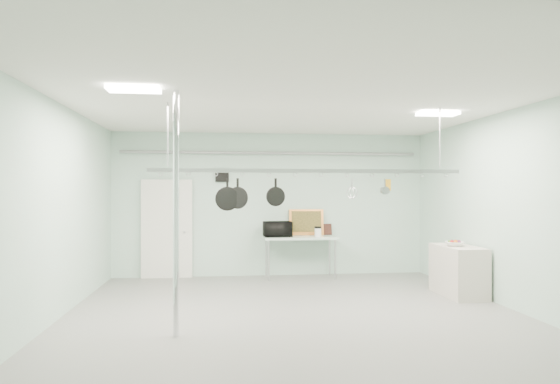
{
  "coord_description": "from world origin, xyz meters",
  "views": [
    {
      "loc": [
        -1.12,
        -7.19,
        1.88
      ],
      "look_at": [
        -0.15,
        1.0,
        1.88
      ],
      "focal_mm": 32.0,
      "sensor_mm": 36.0,
      "label": 1
    }
  ],
  "objects": [
    {
      "name": "floor",
      "position": [
        0.0,
        0.0,
        0.0
      ],
      "size": [
        8.0,
        8.0,
        0.0
      ],
      "primitive_type": "plane",
      "color": "gray",
      "rests_on": "ground"
    },
    {
      "name": "ceiling",
      "position": [
        0.0,
        0.0,
        3.19
      ],
      "size": [
        7.0,
        8.0,
        0.02
      ],
      "primitive_type": "cube",
      "color": "silver",
      "rests_on": "back_wall"
    },
    {
      "name": "back_wall",
      "position": [
        0.0,
        3.99,
        1.6
      ],
      "size": [
        7.0,
        0.02,
        3.2
      ],
      "primitive_type": "cube",
      "color": "#A5C7B4",
      "rests_on": "floor"
    },
    {
      "name": "right_wall",
      "position": [
        3.49,
        0.0,
        1.6
      ],
      "size": [
        0.02,
        8.0,
        3.2
      ],
      "primitive_type": "cube",
      "color": "#A5C7B4",
      "rests_on": "floor"
    },
    {
      "name": "door",
      "position": [
        -2.3,
        3.94,
        1.05
      ],
      "size": [
        1.1,
        0.1,
        2.2
      ],
      "primitive_type": "cube",
      "color": "silver",
      "rests_on": "floor"
    },
    {
      "name": "wall_vent",
      "position": [
        -1.1,
        3.97,
        2.25
      ],
      "size": [
        0.3,
        0.04,
        0.3
      ],
      "primitive_type": "cube",
      "color": "black",
      "rests_on": "back_wall"
    },
    {
      "name": "conduit_pipe",
      "position": [
        0.0,
        3.9,
        2.75
      ],
      "size": [
        6.6,
        0.07,
        0.07
      ],
      "primitive_type": "cylinder",
      "rotation": [
        0.0,
        1.57,
        0.0
      ],
      "color": "gray",
      "rests_on": "back_wall"
    },
    {
      "name": "chrome_pole",
      "position": [
        -1.7,
        -0.6,
        1.6
      ],
      "size": [
        0.08,
        0.08,
        3.2
      ],
      "primitive_type": "cylinder",
      "color": "silver",
      "rests_on": "floor"
    },
    {
      "name": "prep_table",
      "position": [
        0.6,
        3.6,
        0.83
      ],
      "size": [
        1.6,
        0.7,
        0.91
      ],
      "color": "silver",
      "rests_on": "floor"
    },
    {
      "name": "side_cabinet",
      "position": [
        3.15,
        1.4,
        0.45
      ],
      "size": [
        0.6,
        1.2,
        0.9
      ],
      "primitive_type": "cube",
      "color": "beige",
      "rests_on": "floor"
    },
    {
      "name": "pot_rack",
      "position": [
        0.2,
        0.3,
        2.23
      ],
      "size": [
        4.8,
        0.06,
        1.0
      ],
      "color": "#B7B7BC",
      "rests_on": "ceiling"
    },
    {
      "name": "light_panel_left",
      "position": [
        -2.2,
        -0.8,
        3.16
      ],
      "size": [
        0.65,
        0.3,
        0.05
      ],
      "primitive_type": "cube",
      "color": "white",
      "rests_on": "ceiling"
    },
    {
      "name": "light_panel_right",
      "position": [
        2.4,
        0.6,
        3.16
      ],
      "size": [
        0.65,
        0.3,
        0.05
      ],
      "primitive_type": "cube",
      "color": "white",
      "rests_on": "ceiling"
    },
    {
      "name": "microwave",
      "position": [
        0.1,
        3.59,
        1.07
      ],
      "size": [
        0.62,
        0.45,
        0.33
      ],
      "primitive_type": "imported",
      "rotation": [
        0.0,
        0.0,
        3.22
      ],
      "color": "black",
      "rests_on": "prep_table"
    },
    {
      "name": "coffee_canister",
      "position": [
        0.97,
        3.45,
        1.0
      ],
      "size": [
        0.15,
        0.15,
        0.19
      ],
      "primitive_type": "cylinder",
      "rotation": [
        0.0,
        0.0,
        -0.03
      ],
      "color": "white",
      "rests_on": "prep_table"
    },
    {
      "name": "painting_large",
      "position": [
        0.79,
        3.9,
        1.2
      ],
      "size": [
        0.78,
        0.16,
        0.58
      ],
      "primitive_type": "cube",
      "rotation": [
        -0.14,
        0.0,
        -0.03
      ],
      "color": "orange",
      "rests_on": "prep_table"
    },
    {
      "name": "painting_small",
      "position": [
        1.22,
        3.9,
        1.03
      ],
      "size": [
        0.31,
        0.11,
        0.25
      ],
      "primitive_type": "cube",
      "rotation": [
        -0.17,
        0.0,
        0.08
      ],
      "color": "#331811",
      "rests_on": "prep_table"
    },
    {
      "name": "fruit_bowl",
      "position": [
        3.07,
        1.38,
        0.94
      ],
      "size": [
        0.44,
        0.44,
        0.08
      ],
      "primitive_type": "imported",
      "rotation": [
        0.0,
        0.0,
        -0.39
      ],
      "color": "white",
      "rests_on": "side_cabinet"
    },
    {
      "name": "skillet_left",
      "position": [
        -1.03,
        0.3,
        1.84
      ],
      "size": [
        0.36,
        0.07,
        0.49
      ],
      "primitive_type": null,
      "rotation": [
        0.0,
        0.0,
        0.04
      ],
      "color": "black",
      "rests_on": "pot_rack"
    },
    {
      "name": "skillet_mid",
      "position": [
        -0.87,
        0.3,
        1.86
      ],
      "size": [
        0.32,
        0.19,
        0.46
      ],
      "primitive_type": null,
      "rotation": [
        0.0,
        0.0,
        -0.43
      ],
      "color": "black",
      "rests_on": "pot_rack"
    },
    {
      "name": "skillet_right",
      "position": [
        -0.3,
        0.3,
        1.88
      ],
      "size": [
        0.3,
        0.1,
        0.41
      ],
      "primitive_type": null,
      "rotation": [
        0.0,
        0.0,
        0.14
      ],
      "color": "black",
      "rests_on": "pot_rack"
    },
    {
      "name": "whisk",
      "position": [
        0.88,
        0.3,
        1.93
      ],
      "size": [
        0.19,
        0.19,
        0.32
      ],
      "primitive_type": null,
      "rotation": [
        0.0,
        0.0,
        0.12
      ],
      "color": "#A7A7AB",
      "rests_on": "pot_rack"
    },
    {
      "name": "grater",
      "position": [
        1.46,
        0.3,
        1.99
      ],
      "size": [
        0.08,
        0.02,
        0.2
      ],
      "primitive_type": null,
      "rotation": [
        0.0,
        0.0,
        -0.02
      ],
      "color": "yellow",
      "rests_on": "pot_rack"
    },
    {
      "name": "saucepan",
      "position": [
        1.41,
        0.3,
        1.97
      ],
      "size": [
        0.15,
        0.12,
        0.23
      ],
      "primitive_type": null,
      "rotation": [
        0.0,
        0.0,
        0.39
      ],
      "color": "silver",
      "rests_on": "pot_rack"
    },
    {
      "name": "fruit_cluster",
      "position": [
        3.07,
        1.38,
        0.98
      ],
      "size": [
        0.24,
        0.24,
        0.09
      ],
      "primitive_type": null,
      "color": "#A20E0F",
      "rests_on": "fruit_bowl"
    }
  ]
}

